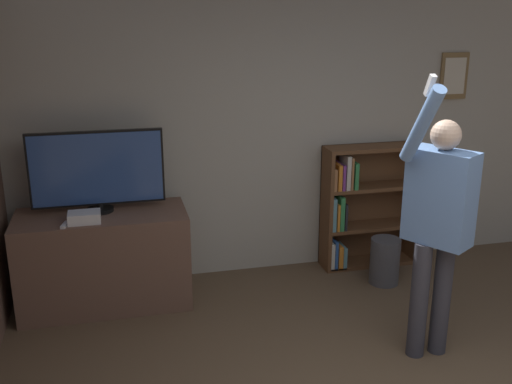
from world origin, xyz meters
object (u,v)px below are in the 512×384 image
object	(u,v)px
television	(97,170)
game_console	(84,217)
waste_bin	(385,261)
bookshelf	(361,207)
person	(438,217)

from	to	relation	value
television	game_console	distance (m)	0.42
waste_bin	game_console	bearing A→B (deg)	179.53
waste_bin	television	bearing A→B (deg)	173.93
bookshelf	waste_bin	xyz separation A→B (m)	(0.06, -0.46, -0.39)
bookshelf	waste_bin	world-z (taller)	bookshelf
bookshelf	person	world-z (taller)	person
game_console	waste_bin	xyz separation A→B (m)	(2.62, -0.02, -0.64)
game_console	bookshelf	xyz separation A→B (m)	(2.57, 0.44, -0.26)
bookshelf	person	distance (m)	1.70
person	television	bearing A→B (deg)	-154.26
person	game_console	bearing A→B (deg)	-148.46
television	waste_bin	size ratio (longest dim) A/B	2.51
game_console	bookshelf	world-z (taller)	bookshelf
television	person	bearing A→B (deg)	-32.16
person	waste_bin	xyz separation A→B (m)	(0.21, 1.17, -0.85)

